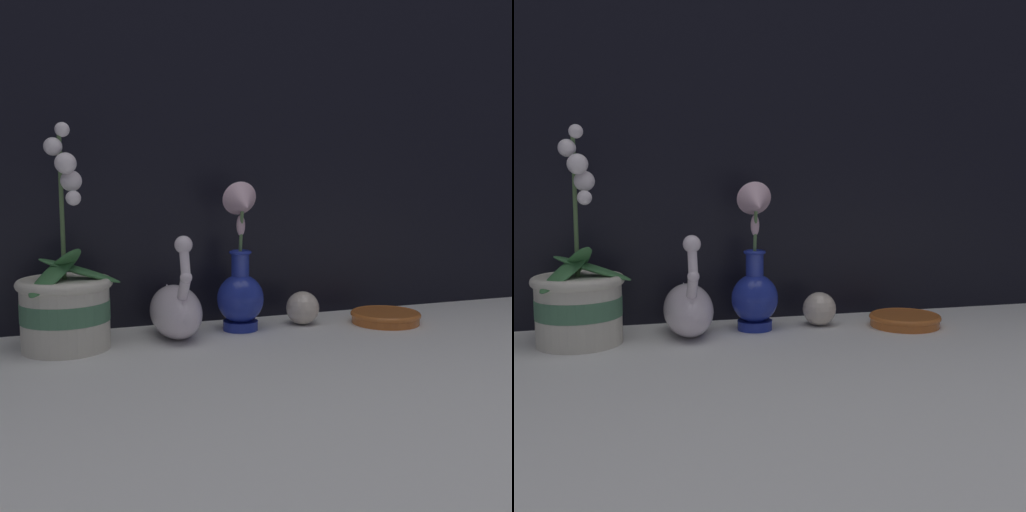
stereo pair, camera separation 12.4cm
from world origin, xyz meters
The scene contains 7 objects.
ground_plane centered at (0.00, 0.00, 0.00)m, with size 2.80×2.80×0.00m, color silver.
window_backdrop centered at (0.00, 0.26, 0.60)m, with size 2.80×0.03×1.20m.
orchid_potted_plant centered at (-0.35, 0.11, 0.09)m, with size 0.19×0.21×0.42m.
swan_figurine centered at (-0.14, 0.12, 0.06)m, with size 0.10×0.21×0.21m.
blue_vase centered at (0.00, 0.13, 0.11)m, with size 0.10×0.11×0.31m.
glass_sphere centered at (0.14, 0.14, 0.04)m, with size 0.07×0.07×0.07m.
amber_dish centered at (0.32, 0.09, 0.01)m, with size 0.15×0.15×0.03m.
Camera 1 is at (-0.39, -1.04, 0.30)m, focal length 42.00 mm.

